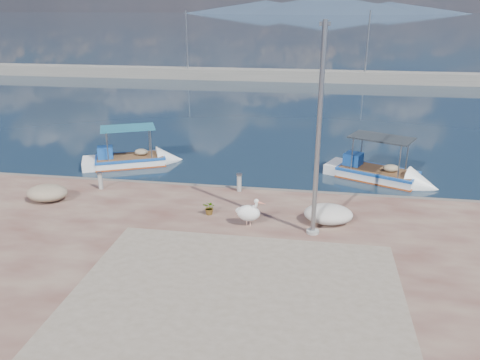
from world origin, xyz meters
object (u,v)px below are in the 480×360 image
boat_right (376,175)px  lamp_post (318,140)px  boat_left (130,161)px  pelican (249,213)px  bollard_near (239,182)px

boat_right → lamp_post: (-2.95, -7.30, 3.61)m
boat_right → boat_left: bearing=-155.9°
boat_left → lamp_post: size_ratio=0.74×
pelican → lamp_post: bearing=9.6°
boat_left → bollard_near: bearing=-55.7°
boat_right → pelican: bearing=-101.5°
pelican → lamp_post: (2.26, -0.18, 2.79)m
boat_left → lamp_post: 12.73m
boat_right → bollard_near: size_ratio=6.84×
boat_left → pelican: (7.41, -7.26, 0.82)m
bollard_near → pelican: bearing=-74.8°
boat_left → pelican: bearing=-68.5°
boat_left → bollard_near: (6.53, -4.02, 0.74)m
pelican → bollard_near: 3.37m
boat_right → bollard_near: (-6.10, -3.87, 0.73)m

